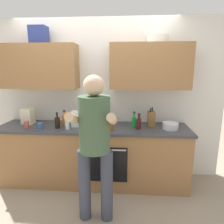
{
  "coord_description": "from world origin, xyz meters",
  "views": [
    {
      "loc": [
        0.5,
        -2.84,
        1.76
      ],
      "look_at": [
        0.29,
        -0.1,
        1.15
      ],
      "focal_mm": 32.19,
      "sensor_mm": 36.0,
      "label": 1
    }
  ],
  "objects_px": {
    "cup_tea": "(40,126)",
    "person_standing": "(95,139)",
    "bottle_water": "(67,124)",
    "knife_block": "(151,119)",
    "bottle_soda": "(134,121)",
    "grocery_bag_rice": "(28,116)",
    "bottle_syrup": "(111,124)",
    "mixing_bowl": "(170,126)",
    "cup_ceramic": "(26,124)",
    "bottle_juice": "(65,120)",
    "potted_herb": "(95,121)",
    "grocery_bag_produce": "(79,119)",
    "bottle_soy": "(57,122)",
    "bottle_wine": "(139,123)",
    "bottle_vinegar": "(106,115)"
  },
  "relations": [
    {
      "from": "person_standing",
      "to": "grocery_bag_rice",
      "type": "bearing_deg",
      "value": 143.62
    },
    {
      "from": "mixing_bowl",
      "to": "grocery_bag_rice",
      "type": "bearing_deg",
      "value": 176.65
    },
    {
      "from": "grocery_bag_produce",
      "to": "bottle_water",
      "type": "bearing_deg",
      "value": -124.36
    },
    {
      "from": "person_standing",
      "to": "cup_ceramic",
      "type": "relative_size",
      "value": 16.64
    },
    {
      "from": "person_standing",
      "to": "cup_tea",
      "type": "height_order",
      "value": "person_standing"
    },
    {
      "from": "cup_tea",
      "to": "bottle_water",
      "type": "bearing_deg",
      "value": -2.98
    },
    {
      "from": "bottle_soy",
      "to": "cup_tea",
      "type": "relative_size",
      "value": 2.82
    },
    {
      "from": "potted_herb",
      "to": "cup_ceramic",
      "type": "bearing_deg",
      "value": -177.54
    },
    {
      "from": "bottle_wine",
      "to": "mixing_bowl",
      "type": "relative_size",
      "value": 1.03
    },
    {
      "from": "bottle_soda",
      "to": "grocery_bag_rice",
      "type": "height_order",
      "value": "grocery_bag_rice"
    },
    {
      "from": "bottle_soda",
      "to": "grocery_bag_rice",
      "type": "xyz_separation_m",
      "value": [
        -1.64,
        0.05,
        0.03
      ]
    },
    {
      "from": "bottle_water",
      "to": "grocery_bag_rice",
      "type": "xyz_separation_m",
      "value": [
        -0.7,
        0.25,
        0.04
      ]
    },
    {
      "from": "person_standing",
      "to": "bottle_syrup",
      "type": "xyz_separation_m",
      "value": [
        0.12,
        0.65,
        -0.01
      ]
    },
    {
      "from": "bottle_juice",
      "to": "knife_block",
      "type": "height_order",
      "value": "knife_block"
    },
    {
      "from": "bottle_wine",
      "to": "cup_ceramic",
      "type": "xyz_separation_m",
      "value": [
        -1.63,
        -0.07,
        -0.04
      ]
    },
    {
      "from": "bottle_water",
      "to": "cup_ceramic",
      "type": "distance_m",
      "value": 0.62
    },
    {
      "from": "person_standing",
      "to": "bottle_soy",
      "type": "distance_m",
      "value": 0.94
    },
    {
      "from": "person_standing",
      "to": "bottle_vinegar",
      "type": "xyz_separation_m",
      "value": [
        0.02,
        0.97,
        0.04
      ]
    },
    {
      "from": "bottle_juice",
      "to": "grocery_bag_rice",
      "type": "height_order",
      "value": "grocery_bag_rice"
    },
    {
      "from": "bottle_vinegar",
      "to": "grocery_bag_produce",
      "type": "height_order",
      "value": "bottle_vinegar"
    },
    {
      "from": "person_standing",
      "to": "cup_ceramic",
      "type": "height_order",
      "value": "person_standing"
    },
    {
      "from": "bottle_vinegar",
      "to": "grocery_bag_rice",
      "type": "bearing_deg",
      "value": -175.65
    },
    {
      "from": "cup_ceramic",
      "to": "mixing_bowl",
      "type": "xyz_separation_m",
      "value": [
        2.08,
        0.1,
        -0.0
      ]
    },
    {
      "from": "mixing_bowl",
      "to": "grocery_bag_produce",
      "type": "bearing_deg",
      "value": 177.97
    },
    {
      "from": "bottle_soy",
      "to": "bottle_wine",
      "type": "height_order",
      "value": "bottle_soy"
    },
    {
      "from": "bottle_juice",
      "to": "grocery_bag_produce",
      "type": "xyz_separation_m",
      "value": [
        0.22,
        -0.03,
        0.03
      ]
    },
    {
      "from": "bottle_water",
      "to": "knife_block",
      "type": "bearing_deg",
      "value": 12.47
    },
    {
      "from": "bottle_soda",
      "to": "knife_block",
      "type": "xyz_separation_m",
      "value": [
        0.26,
        0.07,
        0.02
      ]
    },
    {
      "from": "bottle_soy",
      "to": "cup_tea",
      "type": "bearing_deg",
      "value": -172.12
    },
    {
      "from": "person_standing",
      "to": "knife_block",
      "type": "bearing_deg",
      "value": 51.3
    },
    {
      "from": "cup_tea",
      "to": "person_standing",
      "type": "bearing_deg",
      "value": -35.62
    },
    {
      "from": "potted_herb",
      "to": "mixing_bowl",
      "type": "bearing_deg",
      "value": 2.86
    },
    {
      "from": "bottle_water",
      "to": "bottle_wine",
      "type": "bearing_deg",
      "value": 5.62
    },
    {
      "from": "bottle_soda",
      "to": "person_standing",
      "type": "bearing_deg",
      "value": -118.92
    },
    {
      "from": "mixing_bowl",
      "to": "grocery_bag_produce",
      "type": "distance_m",
      "value": 1.34
    },
    {
      "from": "bottle_syrup",
      "to": "mixing_bowl",
      "type": "height_order",
      "value": "bottle_syrup"
    },
    {
      "from": "grocery_bag_produce",
      "to": "bottle_juice",
      "type": "bearing_deg",
      "value": 173.28
    },
    {
      "from": "bottle_vinegar",
      "to": "bottle_juice",
      "type": "relative_size",
      "value": 1.35
    },
    {
      "from": "cup_tea",
      "to": "mixing_bowl",
      "type": "bearing_deg",
      "value": 3.28
    },
    {
      "from": "bottle_water",
      "to": "cup_ceramic",
      "type": "bearing_deg",
      "value": 177.09
    },
    {
      "from": "bottle_vinegar",
      "to": "bottle_soy",
      "type": "distance_m",
      "value": 0.74
    },
    {
      "from": "grocery_bag_produce",
      "to": "bottle_soy",
      "type": "bearing_deg",
      "value": -156.91
    },
    {
      "from": "bottle_juice",
      "to": "bottle_wine",
      "type": "height_order",
      "value": "bottle_juice"
    },
    {
      "from": "bottle_juice",
      "to": "cup_ceramic",
      "type": "relative_size",
      "value": 2.29
    },
    {
      "from": "person_standing",
      "to": "bottle_wine",
      "type": "height_order",
      "value": "person_standing"
    },
    {
      "from": "bottle_soy",
      "to": "grocery_bag_rice",
      "type": "height_order",
      "value": "grocery_bag_rice"
    },
    {
      "from": "bottle_water",
      "to": "bottle_soda",
      "type": "relative_size",
      "value": 0.84
    },
    {
      "from": "bottle_wine",
      "to": "grocery_bag_rice",
      "type": "xyz_separation_m",
      "value": [
        -1.71,
        0.15,
        0.03
      ]
    },
    {
      "from": "potted_herb",
      "to": "grocery_bag_rice",
      "type": "distance_m",
      "value": 1.1
    },
    {
      "from": "bottle_vinegar",
      "to": "grocery_bag_rice",
      "type": "xyz_separation_m",
      "value": [
        -1.21,
        -0.09,
        -0.02
      ]
    }
  ]
}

